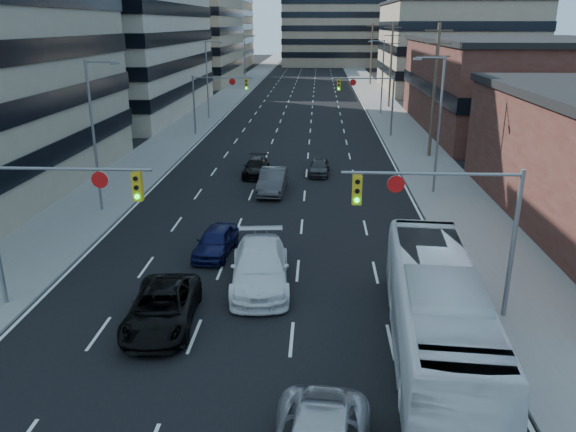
{
  "coord_description": "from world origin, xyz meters",
  "views": [
    {
      "loc": [
        2.63,
        -11.91,
        10.96
      ],
      "look_at": [
        1.26,
        13.46,
        2.2
      ],
      "focal_mm": 35.0,
      "sensor_mm": 36.0,
      "label": 1
    }
  ],
  "objects_px": {
    "black_pickup": "(162,308)",
    "transit_bus": "(437,313)",
    "sedan_blue": "(216,241)",
    "white_van": "(260,267)"
  },
  "relations": [
    {
      "from": "black_pickup",
      "to": "transit_bus",
      "type": "height_order",
      "value": "transit_bus"
    },
    {
      "from": "white_van",
      "to": "sedan_blue",
      "type": "relative_size",
      "value": 1.51
    },
    {
      "from": "sedan_blue",
      "to": "black_pickup",
      "type": "bearing_deg",
      "value": -90.38
    },
    {
      "from": "black_pickup",
      "to": "transit_bus",
      "type": "bearing_deg",
      "value": -12.78
    },
    {
      "from": "black_pickup",
      "to": "sedan_blue",
      "type": "relative_size",
      "value": 1.3
    },
    {
      "from": "black_pickup",
      "to": "sedan_blue",
      "type": "distance_m",
      "value": 7.09
    },
    {
      "from": "black_pickup",
      "to": "transit_bus",
      "type": "relative_size",
      "value": 0.44
    },
    {
      "from": "transit_bus",
      "to": "sedan_blue",
      "type": "distance_m",
      "value": 12.55
    },
    {
      "from": "black_pickup",
      "to": "white_van",
      "type": "relative_size",
      "value": 0.87
    },
    {
      "from": "black_pickup",
      "to": "white_van",
      "type": "xyz_separation_m",
      "value": [
        3.37,
        3.62,
        0.15
      ]
    }
  ]
}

